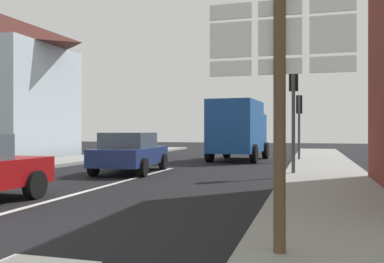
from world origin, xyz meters
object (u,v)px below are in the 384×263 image
at_px(route_sign_post, 280,90).
at_px(traffic_light_near_right, 294,93).
at_px(sedan_far, 130,152).
at_px(traffic_light_far_right, 299,113).
at_px(delivery_truck, 238,129).

distance_m(route_sign_post, traffic_light_near_right, 9.60).
xyz_separation_m(route_sign_post, traffic_light_near_right, (-0.21, 9.57, 0.79)).
height_order(sedan_far, route_sign_post, route_sign_post).
distance_m(sedan_far, traffic_light_far_right, 9.50).
relative_size(traffic_light_near_right, traffic_light_far_right, 1.14).
bearing_deg(traffic_light_near_right, route_sign_post, -88.74).
bearing_deg(traffic_light_near_right, delivery_truck, 113.13).
xyz_separation_m(delivery_truck, traffic_light_far_right, (3.06, -0.07, 0.79)).
bearing_deg(traffic_light_far_right, route_sign_post, -89.27).
distance_m(sedan_far, route_sign_post, 11.17).
distance_m(traffic_light_near_right, traffic_light_far_right, 7.10).
bearing_deg(sedan_far, traffic_light_near_right, 2.35).
distance_m(sedan_far, traffic_light_near_right, 6.16).
bearing_deg(delivery_truck, sedan_far, -110.34).
height_order(route_sign_post, traffic_light_near_right, traffic_light_near_right).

